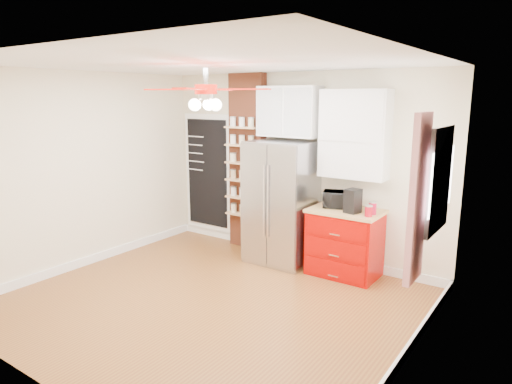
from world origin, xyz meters
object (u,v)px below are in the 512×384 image
Objects in this scene: red_cabinet at (345,242)px; coffee_maker at (353,201)px; canister_left at (369,211)px; pantry_jar_oats at (233,158)px; ceiling_fan at (206,90)px; toaster_oven at (338,199)px; fridge at (281,203)px.

coffee_maker is at bearing -38.19° from red_cabinet.
canister_left is at bearing -2.77° from coffee_maker.
pantry_jar_oats reaches higher than red_cabinet.
coffee_maker is 0.26m from canister_left.
ceiling_fan is 2.37m from toaster_oven.
ceiling_fan is at bearing -130.43° from canister_left.
ceiling_fan is 10.92× the size of canister_left.
canister_left is (0.51, -0.22, -0.05)m from toaster_oven.
red_cabinet is at bearing -41.60° from toaster_oven.
canister_left is at bearing -4.95° from fridge.
red_cabinet is (0.97, 0.05, -0.42)m from fridge.
red_cabinet is at bearing -2.78° from pantry_jar_oats.
pantry_jar_oats is at bearing -173.48° from coffee_maker.
coffee_maker is 2.58× the size of pantry_jar_oats.
toaster_oven is 1.30× the size of coffee_maker.
coffee_maker reaches higher than red_cabinet.
pantry_jar_oats is (-1.94, 0.09, 0.98)m from red_cabinet.
red_cabinet is 7.33× the size of canister_left.
ceiling_fan reaches higher than fridge.
ceiling_fan is at bearing -135.15° from toaster_oven.
ceiling_fan is 2.47m from canister_left.
canister_left is 1.07× the size of pantry_jar_oats.
red_cabinet is 2.35× the size of toaster_oven.
toaster_oven is at bearing 156.73° from canister_left.
fridge is 14.63× the size of pantry_jar_oats.
fridge is 1.06m from red_cabinet.
red_cabinet is 0.67× the size of ceiling_fan.
coffee_maker is (0.13, -0.10, 0.60)m from red_cabinet.
fridge is 1.13m from pantry_jar_oats.
toaster_oven is 1.85m from pantry_jar_oats.
fridge is at bearing 175.05° from canister_left.
ceiling_fan reaches higher than toaster_oven.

